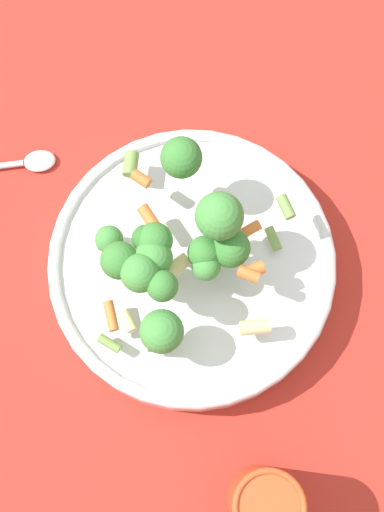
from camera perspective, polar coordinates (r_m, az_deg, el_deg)
The scene contains 5 objects.
ground_plane at distance 0.77m, azimuth 0.00°, elevation -1.27°, with size 3.00×3.00×0.00m, color #B72D23.
bowl at distance 0.75m, azimuth 0.00°, elevation -0.81°, with size 0.30×0.30×0.05m.
pasta_salad at distance 0.67m, azimuth -1.30°, elevation 0.53°, with size 0.20×0.21×0.10m.
cup at distance 0.70m, azimuth 5.79°, elevation -19.05°, with size 0.07×0.07×0.10m.
spoon at distance 0.83m, azimuth -14.38°, elevation 7.09°, with size 0.16×0.09×0.01m.
Camera 1 is at (0.06, -0.18, 0.75)m, focal length 50.00 mm.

